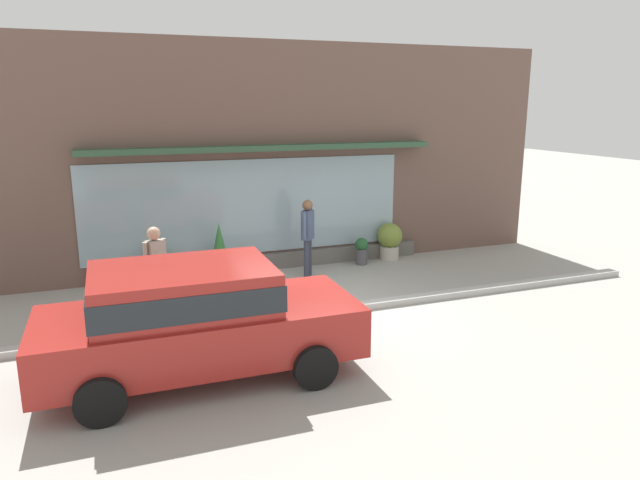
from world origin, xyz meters
TOP-DOWN VIEW (x-y plane):
  - ground_plane at (0.00, 0.00)m, footprint 60.00×60.00m
  - curb_strip at (0.00, -0.20)m, footprint 14.00×0.24m
  - storefront at (-0.01, 3.19)m, footprint 14.00×0.81m
  - fire_hydrant at (-1.91, 0.54)m, footprint 0.40×0.36m
  - pedestrian_with_handbag at (-2.65, 0.42)m, footprint 0.57×0.39m
  - pedestrian_passerby at (0.68, 2.10)m, footprint 0.35×0.41m
  - parked_car_red at (-2.36, -1.82)m, footprint 4.30×2.03m
  - potted_plant_by_entrance at (3.00, 2.75)m, footprint 0.60×0.60m
  - potted_plant_doorstep at (-1.15, 2.51)m, footprint 0.42×0.42m
  - potted_plant_window_left at (2.18, 2.57)m, footprint 0.31×0.31m
  - potted_plant_window_right at (-2.44, 2.80)m, footprint 0.51×0.51m

SIDE VIEW (x-z plane):
  - ground_plane at x=0.00m, z-range 0.00..0.00m
  - curb_strip at x=0.00m, z-range 0.00..0.12m
  - potted_plant_window_left at x=2.18m, z-range 0.03..0.66m
  - potted_plant_window_right at x=-2.44m, z-range -0.02..0.75m
  - fire_hydrant at x=-1.91m, z-range 0.00..0.87m
  - potted_plant_by_entrance at x=3.00m, z-range 0.04..0.93m
  - potted_plant_doorstep at x=-1.15m, z-range -0.03..1.22m
  - parked_car_red at x=-2.36m, z-range 0.10..1.67m
  - pedestrian_with_handbag at x=-2.65m, z-range 0.13..1.81m
  - pedestrian_passerby at x=0.68m, z-range 0.15..1.84m
  - storefront at x=-0.01m, z-range -0.06..4.94m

